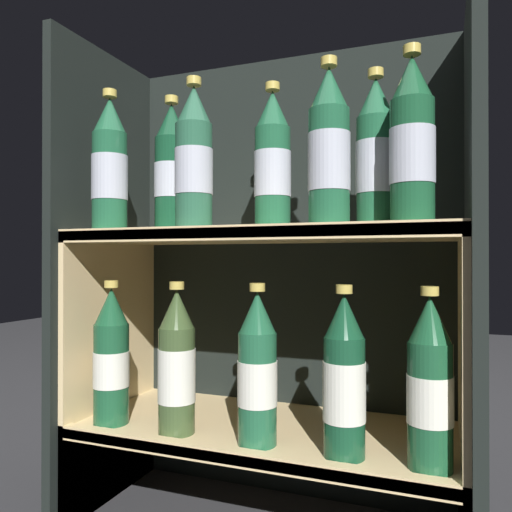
{
  "coord_description": "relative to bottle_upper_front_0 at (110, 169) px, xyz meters",
  "views": [
    {
      "loc": [
        0.33,
        -0.74,
        0.51
      ],
      "look_at": [
        0.0,
        0.11,
        0.52
      ],
      "focal_mm": 35.0,
      "sensor_mm": 36.0,
      "label": 1
    }
  ],
  "objects": [
    {
      "name": "bottle_upper_front_1",
      "position": [
        0.18,
        0.0,
        0.0
      ],
      "size": [
        0.07,
        0.07,
        0.28
      ],
      "color": "#285B42",
      "rests_on": "shelf_upper"
    },
    {
      "name": "bottle_lower_front_3",
      "position": [
        0.45,
        0.0,
        -0.37
      ],
      "size": [
        0.07,
        0.07,
        0.28
      ],
      "color": "#144228",
      "rests_on": "shelf_lower"
    },
    {
      "name": "bottle_lower_front_1",
      "position": [
        0.15,
        0.0,
        -0.37
      ],
      "size": [
        0.07,
        0.07,
        0.28
      ],
      "color": "#384C28",
      "rests_on": "shelf_lower"
    },
    {
      "name": "fridge_side_left",
      "position": [
        -0.08,
        0.1,
        -0.21
      ],
      "size": [
        0.02,
        0.35,
        0.96
      ],
      "primitive_type": "cube",
      "color": "black",
      "rests_on": "ground_plane"
    },
    {
      "name": "bottle_upper_front_2",
      "position": [
        0.43,
        0.0,
        -0.0
      ],
      "size": [
        0.07,
        0.07,
        0.28
      ],
      "color": "#1E5638",
      "rests_on": "shelf_upper"
    },
    {
      "name": "bottle_upper_back_0",
      "position": [
        0.09,
        0.08,
        0.0
      ],
      "size": [
        0.07,
        0.07,
        0.28
      ],
      "color": "#144228",
      "rests_on": "shelf_upper"
    },
    {
      "name": "bottle_upper_back_2",
      "position": [
        0.5,
        0.08,
        -0.0
      ],
      "size": [
        0.07,
        0.07,
        0.28
      ],
      "color": "#1E5638",
      "rests_on": "shelf_upper"
    },
    {
      "name": "shelf_lower",
      "position": [
        0.28,
        0.09,
        -0.52
      ],
      "size": [
        0.71,
        0.31,
        0.2
      ],
      "color": "#DBBC84",
      "rests_on": "ground_plane"
    },
    {
      "name": "bottle_lower_front_0",
      "position": [
        0.0,
        0.0,
        -0.37
      ],
      "size": [
        0.07,
        0.07,
        0.28
      ],
      "color": "#194C2D",
      "rests_on": "shelf_lower"
    },
    {
      "name": "bottle_upper_back_1",
      "position": [
        0.31,
        0.08,
        0.0
      ],
      "size": [
        0.07,
        0.07,
        0.28
      ],
      "color": "#1E5638",
      "rests_on": "shelf_upper"
    },
    {
      "name": "bottle_lower_front_4",
      "position": [
        0.58,
        0.0,
        -0.37
      ],
      "size": [
        0.07,
        0.07,
        0.28
      ],
      "color": "#194C2D",
      "rests_on": "shelf_lower"
    },
    {
      "name": "fridge_back_wall",
      "position": [
        0.28,
        0.26,
        -0.21
      ],
      "size": [
        0.75,
        0.02,
        0.96
      ],
      "primitive_type": "cube",
      "color": "black",
      "rests_on": "ground_plane"
    },
    {
      "name": "bottle_upper_front_0",
      "position": [
        0.0,
        0.0,
        0.0
      ],
      "size": [
        0.07,
        0.07,
        0.28
      ],
      "color": "#1E5638",
      "rests_on": "shelf_upper"
    },
    {
      "name": "fridge_side_right",
      "position": [
        0.65,
        0.1,
        -0.21
      ],
      "size": [
        0.02,
        0.35,
        0.96
      ],
      "primitive_type": "cube",
      "color": "black",
      "rests_on": "ground_plane"
    },
    {
      "name": "bottle_lower_front_2",
      "position": [
        0.31,
        0.0,
        -0.37
      ],
      "size": [
        0.07,
        0.07,
        0.28
      ],
      "color": "#1E5638",
      "rests_on": "shelf_lower"
    },
    {
      "name": "bottle_upper_front_3",
      "position": [
        0.56,
        0.0,
        0.0
      ],
      "size": [
        0.07,
        0.07,
        0.28
      ],
      "color": "#194C2D",
      "rests_on": "shelf_upper"
    },
    {
      "name": "shelf_upper",
      "position": [
        0.28,
        0.09,
        -0.27
      ],
      "size": [
        0.71,
        0.31,
        0.57
      ],
      "color": "#DBBC84",
      "rests_on": "ground_plane"
    }
  ]
}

